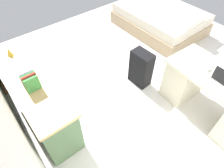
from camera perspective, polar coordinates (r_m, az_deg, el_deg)
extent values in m
plane|color=silver|center=(3.64, 10.10, 2.24)|extent=(5.45, 5.45, 0.00)
cube|color=beige|center=(2.90, 29.59, 1.02)|extent=(1.47, 0.73, 0.04)
cube|color=beige|center=(3.27, 20.51, 1.66)|extent=(0.43, 0.61, 0.70)
cube|color=#4C6B47|center=(2.98, -21.36, -3.87)|extent=(1.76, 0.44, 0.73)
cube|color=tan|center=(2.71, -23.54, 1.25)|extent=(1.80, 0.48, 0.04)
cube|color=#415B3C|center=(2.89, -13.36, -8.70)|extent=(0.67, 0.01, 0.26)
cube|color=#415B3C|center=(3.40, -19.84, 0.32)|extent=(0.67, 0.01, 0.26)
cube|color=tan|center=(4.94, 13.54, 17.01)|extent=(1.91, 1.41, 0.28)
cube|color=silver|center=(4.82, 14.06, 19.45)|extent=(1.85, 1.35, 0.20)
cube|color=white|center=(4.44, 21.13, 17.37)|extent=(0.48, 0.68, 0.10)
cube|color=black|center=(3.30, 8.44, 4.57)|extent=(0.37, 0.24, 0.64)
ellipsoid|color=white|center=(2.94, 26.57, 3.98)|extent=(0.06, 0.10, 0.03)
cube|color=#3F8E45|center=(2.44, -22.23, -0.11)|extent=(0.03, 0.17, 0.20)
cube|color=maroon|center=(2.47, -22.63, 0.55)|extent=(0.03, 0.17, 0.22)
cube|color=#286F34|center=(2.50, -22.94, 1.00)|extent=(0.04, 0.17, 0.21)
cube|color=#451963|center=(2.54, -23.20, 1.34)|extent=(0.04, 0.17, 0.19)
cone|color=gold|center=(3.13, -27.84, 8.19)|extent=(0.08, 0.08, 0.11)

